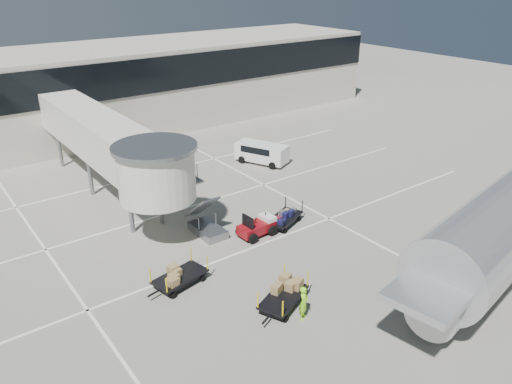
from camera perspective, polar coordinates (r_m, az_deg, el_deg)
ground at (r=28.13m, az=2.35°, el=-7.94°), size 140.00×140.00×0.00m
lane_markings at (r=34.67m, az=-8.23°, el=-1.59°), size 40.00×30.00×0.02m
terminal at (r=51.70m, az=-19.56°, el=10.75°), size 64.00×12.11×15.20m
jet_bridge at (r=34.34m, az=-15.89°, el=5.16°), size 5.70×20.40×6.03m
baggage_tug at (r=30.45m, az=0.15°, el=-4.01°), size 2.41×1.59×1.54m
suitcase_cart at (r=31.75m, az=3.19°, el=-2.98°), size 3.38×2.28×1.31m
box_cart_near at (r=24.65m, az=3.09°, el=-11.71°), size 3.53×2.46×1.38m
box_cart_far at (r=26.26m, az=-8.69°, el=-9.56°), size 3.55×1.96×1.36m
ground_worker at (r=23.69m, az=5.48°, el=-12.49°), size 0.74×0.69×1.71m
minivan at (r=41.69m, az=0.53°, el=4.65°), size 3.38×4.66×1.64m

